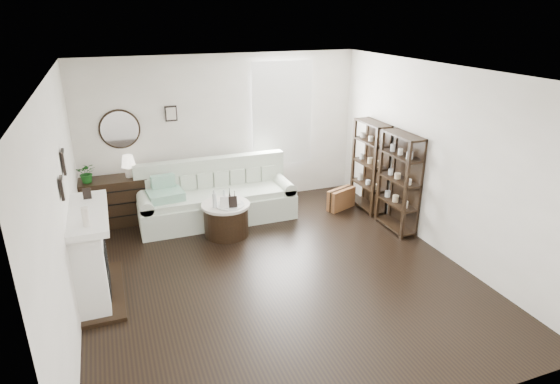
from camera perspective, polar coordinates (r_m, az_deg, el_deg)
name	(u,v)px	position (r m, az deg, el deg)	size (l,w,h in m)	color
room	(263,116)	(8.58, -2.08, 9.29)	(5.50, 5.50, 5.50)	black
fireplace	(92,257)	(6.25, -21.96, -7.39)	(0.50, 1.40, 1.84)	white
shelf_unit_far	(370,166)	(8.43, 10.90, 3.11)	(0.30, 0.80, 1.60)	black
shelf_unit_near	(399,183)	(7.72, 14.31, 1.12)	(0.30, 0.80, 1.60)	black
sofa	(216,200)	(8.10, -7.80, -0.98)	(2.61, 0.90, 1.01)	beige
quilt	(165,195)	(7.76, -13.79, -0.39)	(0.55, 0.45, 0.14)	#248660
suitcase	(341,199)	(8.54, 7.46, -0.82)	(0.57, 0.19, 0.38)	brown
dresser	(111,202)	(8.28, -19.90, -1.12)	(1.20, 0.51, 0.80)	black
table_lamp	(129,166)	(8.10, -17.96, 3.02)	(0.23, 0.23, 0.37)	white
potted_plant	(87,173)	(8.06, -22.49, 2.18)	(0.29, 0.26, 0.33)	#164E16
drum_table	(226,219)	(7.52, -6.57, -3.28)	(0.77, 0.77, 0.53)	black
pedestal_table	(230,207)	(7.34, -6.12, -1.86)	(0.46, 0.46, 0.55)	silver
eiffel_drum	(230,196)	(7.44, -6.15, -0.45)	(0.12, 0.12, 0.21)	black
bottle_drum	(214,199)	(7.24, -8.00, -0.82)	(0.07, 0.07, 0.29)	silver
card_frame_drum	(225,203)	(7.19, -6.72, -1.32)	(0.15, 0.01, 0.20)	white
eiffel_ped	(235,197)	(7.34, -5.54, -0.67)	(0.11, 0.11, 0.19)	black
flask_ped	(224,197)	(7.28, -6.82, -0.64)	(0.13, 0.13, 0.25)	silver
card_frame_ped	(233,202)	(7.19, -5.76, -1.20)	(0.13, 0.01, 0.17)	black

